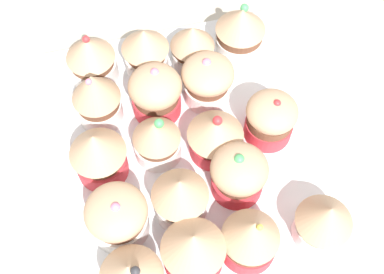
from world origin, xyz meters
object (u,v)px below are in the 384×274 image
at_px(cupcake_0, 91,59).
at_px(cupcake_1, 96,97).
at_px(cupcake_3, 118,217).
at_px(cupcake_7, 157,138).
at_px(cupcake_17, 324,221).
at_px(baking_tray, 192,152).
at_px(cupcake_2, 98,155).
at_px(cupcake_6, 156,93).
at_px(cupcake_10, 192,45).
at_px(cupcake_16, 271,118).
at_px(cupcake_12, 215,135).
at_px(cupcake_14, 251,236).
at_px(cupcake_13, 239,174).
at_px(cupcake_15, 240,31).
at_px(cupcake_11, 208,80).
at_px(cupcake_5, 146,50).
at_px(cupcake_8, 180,196).
at_px(cupcake_9, 193,249).

height_order(cupcake_0, cupcake_1, cupcake_1).
xyz_separation_m(cupcake_3, cupcake_7, (-0.08, 0.06, 0.00)).
bearing_deg(cupcake_17, cupcake_1, -135.82).
relative_size(baking_tray, cupcake_3, 5.50).
distance_m(cupcake_2, cupcake_6, 0.10).
distance_m(cupcake_10, cupcake_16, 0.14).
bearing_deg(cupcake_16, cupcake_12, -84.67).
relative_size(cupcake_1, cupcake_14, 1.07).
height_order(cupcake_13, cupcake_14, cupcake_14).
bearing_deg(cupcake_2, cupcake_0, 174.77).
height_order(cupcake_15, cupcake_16, cupcake_15).
relative_size(cupcake_2, cupcake_10, 1.20).
xyz_separation_m(cupcake_6, cupcake_17, (0.19, 0.13, 0.00)).
xyz_separation_m(baking_tray, cupcake_14, (0.13, 0.03, 0.04)).
height_order(cupcake_0, cupcake_3, cupcake_0).
height_order(cupcake_11, cupcake_15, cupcake_15).
bearing_deg(cupcake_5, cupcake_10, 86.98).
xyz_separation_m(baking_tray, cupcake_13, (0.06, 0.04, 0.04)).
height_order(cupcake_6, cupcake_16, cupcake_6).
distance_m(cupcake_5, cupcake_6, 0.06).
height_order(cupcake_2, cupcake_3, cupcake_2).
bearing_deg(baking_tray, cupcake_16, 89.93).
height_order(cupcake_12, cupcake_15, cupcake_15).
bearing_deg(cupcake_17, cupcake_12, -147.94).
bearing_deg(cupcake_8, cupcake_7, -173.91).
bearing_deg(cupcake_16, cupcake_3, -68.95).
relative_size(cupcake_9, cupcake_13, 1.12).
distance_m(cupcake_13, cupcake_15, 0.19).
height_order(cupcake_5, cupcake_14, cupcake_14).
bearing_deg(cupcake_6, cupcake_16, 61.14).
relative_size(cupcake_5, cupcake_8, 0.97).
bearing_deg(cupcake_12, cupcake_15, 152.42).
bearing_deg(cupcake_15, cupcake_13, -17.70).
distance_m(cupcake_8, cupcake_10, 0.20).
distance_m(baking_tray, cupcake_13, 0.08).
relative_size(cupcake_5, cupcake_13, 1.05).
bearing_deg(cupcake_5, cupcake_17, 26.37).
height_order(baking_tray, cupcake_11, cupcake_11).
bearing_deg(cupcake_9, cupcake_2, -149.87).
distance_m(cupcake_7, cupcake_12, 0.06).
relative_size(cupcake_3, cupcake_9, 0.89).
relative_size(cupcake_7, cupcake_12, 1.01).
bearing_deg(cupcake_15, cupcake_3, -43.69).
distance_m(cupcake_0, cupcake_7, 0.14).
height_order(cupcake_3, cupcake_14, cupcake_14).
bearing_deg(cupcake_0, cupcake_6, 43.54).
bearing_deg(cupcake_7, cupcake_16, 87.08).
bearing_deg(cupcake_16, cupcake_1, -111.16).
bearing_deg(cupcake_10, cupcake_9, -14.39).
bearing_deg(cupcake_17, cupcake_6, -146.52).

